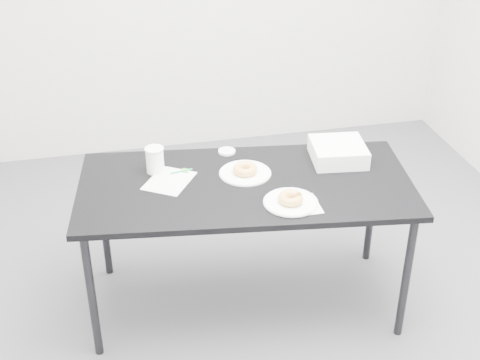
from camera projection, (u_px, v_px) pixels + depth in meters
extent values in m
plane|color=#45454A|center=(242.00, 312.00, 3.51)|extent=(4.00, 4.00, 0.00)
cube|color=black|center=(246.00, 186.00, 3.23)|extent=(1.70, 0.96, 0.03)
cylinder|color=black|center=(92.00, 296.00, 3.09)|extent=(0.04, 0.04, 0.70)
cylinder|color=black|center=(103.00, 220.00, 3.63)|extent=(0.04, 0.04, 0.70)
cylinder|color=black|center=(406.00, 278.00, 3.20)|extent=(0.04, 0.04, 0.70)
cylinder|color=black|center=(372.00, 207.00, 3.75)|extent=(0.04, 0.04, 0.70)
cube|color=white|center=(169.00, 181.00, 3.24)|extent=(0.29, 0.31, 0.00)
cube|color=green|center=(185.00, 171.00, 3.32)|extent=(0.05, 0.05, 0.00)
cylinder|color=#0C8B55|center=(181.00, 171.00, 3.31)|extent=(0.11, 0.03, 0.01)
cube|color=white|center=(300.00, 205.00, 3.05)|extent=(0.18, 0.18, 0.00)
cylinder|color=white|center=(291.00, 202.00, 3.06)|extent=(0.25, 0.25, 0.01)
torus|color=#DB8D45|center=(291.00, 198.00, 3.05)|extent=(0.13, 0.13, 0.04)
cylinder|color=white|center=(245.00, 173.00, 3.30)|extent=(0.26, 0.26, 0.01)
torus|color=#DB8D45|center=(245.00, 169.00, 3.29)|extent=(0.15, 0.15, 0.04)
cylinder|color=white|center=(155.00, 160.00, 3.29)|extent=(0.09, 0.09, 0.13)
cylinder|color=white|center=(227.00, 151.00, 3.49)|extent=(0.09, 0.09, 0.01)
cube|color=white|center=(338.00, 152.00, 3.41)|extent=(0.30, 0.30, 0.09)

